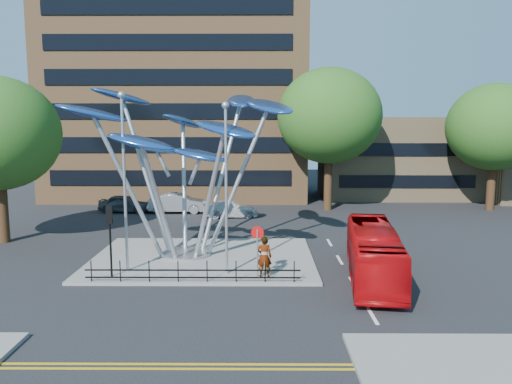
{
  "coord_description": "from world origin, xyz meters",
  "views": [
    {
      "loc": [
        2.09,
        -20.61,
        7.44
      ],
      "look_at": [
        1.92,
        4.0,
        4.04
      ],
      "focal_mm": 35.0,
      "sensor_mm": 36.0,
      "label": 1
    }
  ],
  "objects_px": {
    "leaf_sculpture": "(183,134)",
    "parked_car_mid": "(178,203)",
    "tree_far": "(495,127)",
    "traffic_light_island": "(110,226)",
    "pedestrian": "(264,257)",
    "street_lamp_right": "(226,173)",
    "tree_right": "(329,116)",
    "red_bus": "(373,253)",
    "parked_car_left": "(125,204)",
    "no_entry_sign_island": "(257,243)",
    "parked_car_right": "(231,209)",
    "street_lamp_left": "(124,166)"
  },
  "relations": [
    {
      "from": "street_lamp_right",
      "to": "parked_car_right",
      "type": "relative_size",
      "value": 1.88
    },
    {
      "from": "traffic_light_island",
      "to": "no_entry_sign_island",
      "type": "bearing_deg",
      "value": 0.13
    },
    {
      "from": "tree_right",
      "to": "traffic_light_island",
      "type": "xyz_separation_m",
      "value": [
        -13.0,
        -19.5,
        -5.42
      ]
    },
    {
      "from": "pedestrian",
      "to": "no_entry_sign_island",
      "type": "bearing_deg",
      "value": -0.28
    },
    {
      "from": "leaf_sculpture",
      "to": "traffic_light_island",
      "type": "xyz_separation_m",
      "value": [
        -2.93,
        -4.18,
        -4.26
      ]
    },
    {
      "from": "tree_right",
      "to": "parked_car_right",
      "type": "xyz_separation_m",
      "value": [
        -8.2,
        -3.47,
        -7.4
      ]
    },
    {
      "from": "tree_far",
      "to": "street_lamp_left",
      "type": "bearing_deg",
      "value": -145.08
    },
    {
      "from": "leaf_sculpture",
      "to": "parked_car_left",
      "type": "distance_m",
      "value": 16.88
    },
    {
      "from": "pedestrian",
      "to": "street_lamp_left",
      "type": "bearing_deg",
      "value": -5.73
    },
    {
      "from": "parked_car_right",
      "to": "pedestrian",
      "type": "bearing_deg",
      "value": -178.37
    },
    {
      "from": "red_bus",
      "to": "pedestrian",
      "type": "bearing_deg",
      "value": -170.25
    },
    {
      "from": "leaf_sculpture",
      "to": "no_entry_sign_island",
      "type": "distance_m",
      "value": 7.71
    },
    {
      "from": "traffic_light_island",
      "to": "red_bus",
      "type": "bearing_deg",
      "value": 0.74
    },
    {
      "from": "parked_car_left",
      "to": "parked_car_right",
      "type": "xyz_separation_m",
      "value": [
        9.0,
        -2.16,
        -0.1
      ]
    },
    {
      "from": "street_lamp_right",
      "to": "parked_car_mid",
      "type": "relative_size",
      "value": 1.68
    },
    {
      "from": "tree_right",
      "to": "street_lamp_left",
      "type": "bearing_deg",
      "value": -124.05
    },
    {
      "from": "street_lamp_left",
      "to": "traffic_light_island",
      "type": "relative_size",
      "value": 2.57
    },
    {
      "from": "tree_far",
      "to": "leaf_sculpture",
      "type": "distance_m",
      "value": 28.53
    },
    {
      "from": "traffic_light_island",
      "to": "street_lamp_left",
      "type": "bearing_deg",
      "value": 63.43
    },
    {
      "from": "pedestrian",
      "to": "red_bus",
      "type": "bearing_deg",
      "value": -175.61
    },
    {
      "from": "traffic_light_island",
      "to": "red_bus",
      "type": "relative_size",
      "value": 0.37
    },
    {
      "from": "street_lamp_right",
      "to": "street_lamp_left",
      "type": "bearing_deg",
      "value": 174.29
    },
    {
      "from": "street_lamp_left",
      "to": "red_bus",
      "type": "height_order",
      "value": "street_lamp_left"
    },
    {
      "from": "leaf_sculpture",
      "to": "parked_car_right",
      "type": "bearing_deg",
      "value": 81.06
    },
    {
      "from": "tree_right",
      "to": "pedestrian",
      "type": "bearing_deg",
      "value": -106.23
    },
    {
      "from": "tree_far",
      "to": "traffic_light_island",
      "type": "xyz_separation_m",
      "value": [
        -27.0,
        -19.5,
        -4.49
      ]
    },
    {
      "from": "street_lamp_right",
      "to": "traffic_light_island",
      "type": "distance_m",
      "value": 6.05
    },
    {
      "from": "tree_right",
      "to": "street_lamp_left",
      "type": "height_order",
      "value": "tree_right"
    },
    {
      "from": "traffic_light_island",
      "to": "pedestrian",
      "type": "bearing_deg",
      "value": 0.0
    },
    {
      "from": "leaf_sculpture",
      "to": "pedestrian",
      "type": "distance_m",
      "value": 8.35
    },
    {
      "from": "leaf_sculpture",
      "to": "parked_car_mid",
      "type": "height_order",
      "value": "leaf_sculpture"
    },
    {
      "from": "tree_far",
      "to": "parked_car_left",
      "type": "xyz_separation_m",
      "value": [
        -31.2,
        -1.31,
        -6.37
      ]
    },
    {
      "from": "no_entry_sign_island",
      "to": "parked_car_mid",
      "type": "bearing_deg",
      "value": 110.47
    },
    {
      "from": "traffic_light_island",
      "to": "parked_car_right",
      "type": "distance_m",
      "value": 16.85
    },
    {
      "from": "red_bus",
      "to": "pedestrian",
      "type": "relative_size",
      "value": 4.66
    },
    {
      "from": "parked_car_left",
      "to": "parked_car_right",
      "type": "bearing_deg",
      "value": -98.96
    },
    {
      "from": "pedestrian",
      "to": "parked_car_mid",
      "type": "distance_m",
      "value": 19.3
    },
    {
      "from": "leaf_sculpture",
      "to": "pedestrian",
      "type": "relative_size",
      "value": 6.45
    },
    {
      "from": "tree_right",
      "to": "leaf_sculpture",
      "type": "distance_m",
      "value": 18.37
    },
    {
      "from": "tree_right",
      "to": "parked_car_mid",
      "type": "xyz_separation_m",
      "value": [
        -12.7,
        -1.53,
        -7.22
      ]
    },
    {
      "from": "traffic_light_island",
      "to": "leaf_sculpture",
      "type": "bearing_deg",
      "value": 54.96
    },
    {
      "from": "tree_far",
      "to": "leaf_sculpture",
      "type": "xyz_separation_m",
      "value": [
        -24.07,
        -15.32,
        -0.23
      ]
    },
    {
      "from": "no_entry_sign_island",
      "to": "parked_car_right",
      "type": "relative_size",
      "value": 0.56
    },
    {
      "from": "pedestrian",
      "to": "parked_car_mid",
      "type": "bearing_deg",
      "value": -66.04
    },
    {
      "from": "red_bus",
      "to": "parked_car_left",
      "type": "xyz_separation_m",
      "value": [
        -16.75,
        18.03,
        -0.54
      ]
    },
    {
      "from": "street_lamp_right",
      "to": "parked_car_left",
      "type": "height_order",
      "value": "street_lamp_right"
    },
    {
      "from": "leaf_sculpture",
      "to": "parked_car_mid",
      "type": "relative_size",
      "value": 2.57
    },
    {
      "from": "parked_car_left",
      "to": "parked_car_right",
      "type": "height_order",
      "value": "parked_car_left"
    },
    {
      "from": "tree_far",
      "to": "parked_car_left",
      "type": "relative_size",
      "value": 2.5
    },
    {
      "from": "leaf_sculpture",
      "to": "street_lamp_left",
      "type": "bearing_deg",
      "value": -127.4
    }
  ]
}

